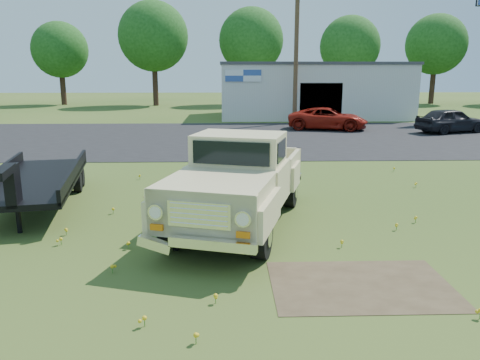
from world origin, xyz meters
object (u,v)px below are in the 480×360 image
at_px(dark_sedan, 450,121).
at_px(vintage_pickup_truck, 239,180).
at_px(red_pickup, 328,119).
at_px(flatbed_trailer, 37,176).

bearing_deg(dark_sedan, vintage_pickup_truck, 123.29).
xyz_separation_m(red_pickup, dark_sedan, (6.81, -1.65, 0.05)).
xyz_separation_m(vintage_pickup_truck, red_pickup, (5.93, 18.03, -0.42)).
bearing_deg(red_pickup, vintage_pickup_truck, 176.41).
bearing_deg(red_pickup, dark_sedan, -88.99).
height_order(flatbed_trailer, red_pickup, flatbed_trailer).
bearing_deg(flatbed_trailer, vintage_pickup_truck, -29.47).
bearing_deg(red_pickup, flatbed_trailer, 159.91).
height_order(flatbed_trailer, dark_sedan, flatbed_trailer).
relative_size(vintage_pickup_truck, red_pickup, 1.25).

